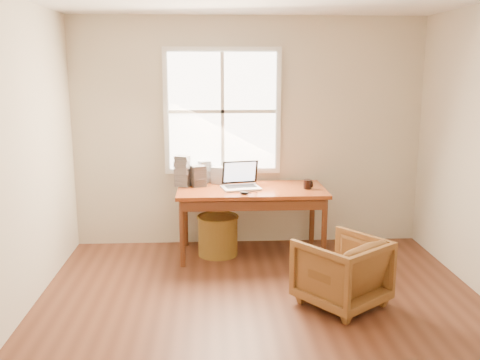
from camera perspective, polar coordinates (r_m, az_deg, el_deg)
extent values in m
cube|color=#562E1D|center=(4.37, 3.02, -16.00)|extent=(4.00, 4.50, 0.02)
cube|color=beige|center=(6.16, 0.92, 5.06)|extent=(4.00, 0.02, 2.60)
cube|color=beige|center=(1.79, 11.32, -12.50)|extent=(4.00, 0.02, 2.60)
cube|color=silver|center=(6.08, -1.89, 7.34)|extent=(1.32, 0.05, 1.42)
cube|color=white|center=(6.05, -1.88, 7.31)|extent=(1.20, 0.02, 1.30)
cube|color=silver|center=(6.04, -1.88, 7.31)|extent=(0.04, 0.02, 1.30)
cube|color=silver|center=(6.04, -1.88, 7.31)|extent=(1.20, 0.02, 0.04)
cube|color=brown|center=(5.80, 1.22, -1.08)|extent=(1.60, 0.80, 0.04)
imported|color=brown|center=(4.77, 10.77, -9.57)|extent=(0.92, 0.92, 0.61)
cylinder|color=brown|center=(5.92, -2.38, -5.97)|extent=(0.54, 0.54, 0.43)
ellipsoid|color=black|center=(5.52, 0.47, -1.37)|extent=(0.11, 0.09, 0.03)
cylinder|color=black|center=(5.81, 7.22, -0.46)|extent=(0.10, 0.10, 0.10)
cube|color=silver|center=(6.08, -3.78, 0.88)|extent=(0.16, 0.15, 0.25)
cube|color=#242429|center=(5.89, -4.46, 0.42)|extent=(0.19, 0.18, 0.23)
cube|color=#9695A2|center=(5.90, -6.16, 0.94)|extent=(0.18, 0.17, 0.34)
cube|color=silver|center=(6.02, -2.23, 0.50)|extent=(0.18, 0.17, 0.19)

